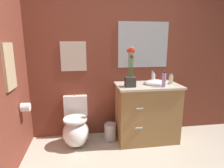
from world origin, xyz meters
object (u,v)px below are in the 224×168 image
soap_bottle (153,79)px  trash_bin (110,132)px  wall_poster (73,56)px  hanging_towel (9,67)px  flower_vase (130,73)px  hand_wash_bottle (164,80)px  lotion_bottle (171,80)px  toilet_paper_roll (26,107)px  toilet (76,128)px  wall_mirror (143,45)px  vanity_cabinet (147,112)px

soap_bottle → trash_bin: size_ratio=0.62×
wall_poster → hanging_towel: (-0.67, -0.69, -0.05)m
flower_vase → hand_wash_bottle: flower_vase is taller
lotion_bottle → toilet_paper_roll: lotion_bottle is taller
toilet → hanging_towel: bearing=-147.6°
flower_vase → toilet_paper_roll: bearing=-176.6°
wall_poster → wall_mirror: size_ratio=0.55×
soap_bottle → wall_poster: 1.25m
lotion_bottle → hand_wash_bottle: hand_wash_bottle is taller
toilet → lotion_bottle: lotion_bottle is taller
vanity_cabinet → soap_bottle: 0.52m
toilet → toilet_paper_roll: bearing=-162.3°
flower_vase → hanging_towel: size_ratio=1.07×
vanity_cabinet → wall_poster: wall_poster is taller
hand_wash_bottle → toilet_paper_roll: (-1.86, 0.01, -0.30)m
toilet → hand_wash_bottle: (1.25, -0.20, 0.74)m
vanity_cabinet → lotion_bottle: vanity_cabinet is taller
hanging_towel → trash_bin: bearing=20.3°
lotion_bottle → vanity_cabinet: bearing=178.1°
lotion_bottle → hanging_towel: hanging_towel is taller
soap_bottle → flower_vase: bearing=-160.8°
wall_mirror → vanity_cabinet: bearing=-89.5°
trash_bin → hanging_towel: 1.68m
lotion_bottle → hanging_towel: size_ratio=0.29×
wall_mirror → hanging_towel: wall_mirror is taller
toilet → soap_bottle: 1.38m
wall_mirror → toilet_paper_roll: size_ratio=7.27×
trash_bin → wall_mirror: size_ratio=0.34×
flower_vase → trash_bin: bearing=154.3°
toilet → flower_vase: size_ratio=1.24×
soap_bottle → hanging_towel: hanging_towel is taller
flower_vase → lotion_bottle: flower_vase is taller
toilet_paper_roll → vanity_cabinet: bearing=5.7°
wall_mirror → hanging_towel: 1.90m
hanging_towel → toilet_paper_roll: size_ratio=4.73×
hanging_towel → toilet: bearing=32.4°
hand_wash_bottle → wall_mirror: (-0.17, 0.47, 0.47)m
toilet_paper_roll → wall_mirror: bearing=15.3°
vanity_cabinet → wall_poster: 1.40m
flower_vase → toilet: bearing=171.8°
trash_bin → hanging_towel: (-1.19, -0.44, 1.10)m
hand_wash_bottle → wall_mirror: 0.68m
soap_bottle → wall_poster: bearing=168.3°
toilet → trash_bin: toilet is taller
soap_bottle → wall_mirror: wall_mirror is taller
toilet → wall_poster: wall_poster is taller
vanity_cabinet → hand_wash_bottle: 0.58m
wall_mirror → hand_wash_bottle: bearing=-70.5°
toilet_paper_roll → trash_bin: bearing=10.6°
toilet → flower_vase: flower_vase is taller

